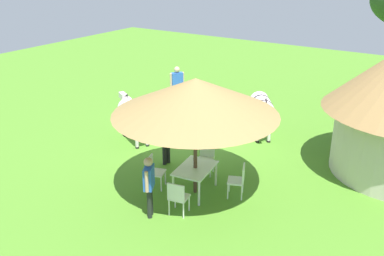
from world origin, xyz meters
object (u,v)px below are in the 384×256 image
Objects in this scene: patio_dining_table at (195,170)px; zebra_by_umbrella at (134,114)px; patio_chair_east_end at (239,179)px; striped_lounge_chair at (179,118)px; guest_behind_table at (166,133)px; shade_umbrella at (196,96)px; patio_chair_near_hut at (154,170)px; patio_chair_near_lawn at (178,196)px; patio_chair_west_end at (206,156)px; standing_watcher at (177,83)px; guest_beside_umbrella at (149,182)px; zebra_nearest_camera at (262,108)px.

zebra_by_umbrella is (-1.75, -3.58, 0.32)m from patio_dining_table.
striped_lounge_chair is (-3.40, -4.25, -0.27)m from patio_chair_east_end.
patio_chair_east_end is 0.53× the size of guest_behind_table.
guest_behind_table is 0.85× the size of zebra_by_umbrella.
shade_umbrella is 4.35× the size of striped_lounge_chair.
patio_dining_table is at bearing 7.68° from striped_lounge_chair.
patio_chair_near_hut is (0.38, -1.10, -0.13)m from patio_dining_table.
zebra_by_umbrella is (2.09, -0.40, 0.72)m from striped_lounge_chair.
zebra_by_umbrella reaches higher than patio_chair_near_lawn.
patio_chair_west_end is 1.00× the size of patio_chair_near_hut.
patio_chair_near_lawn is (1.58, -0.85, 0.00)m from patio_chair_east_end.
patio_chair_near_lawn is 8.00m from standing_watcher.
shade_umbrella is 2.65× the size of guest_beside_umbrella.
patio_chair_east_end is 2.46m from guest_beside_umbrella.
guest_beside_umbrella is 0.80× the size of zebra_by_umbrella.
patio_chair_west_end is 0.57× the size of guest_beside_umbrella.
patio_dining_table is at bearing 71.09° from guest_behind_table.
patio_chair_near_hut reaches higher than striped_lounge_chair.
guest_beside_umbrella is at bearing 54.75° from zebra_nearest_camera.
patio_chair_east_end is 7.36m from standing_watcher.
patio_dining_table is 1.17m from patio_chair_east_end.
patio_chair_near_lawn is at bearing -79.26° from guest_beside_umbrella.
guest_behind_table reaches higher than guest_beside_umbrella.
zebra_nearest_camera is (-4.44, -0.11, 0.39)m from patio_dining_table.
standing_watcher is (-5.78, -3.26, 0.52)m from patio_chair_near_hut.
patio_chair_west_end is 0.45× the size of zebra_by_umbrella.
zebra_nearest_camera is (-5.99, 0.19, 0.09)m from guest_beside_umbrella.
patio_dining_table is 1.17m from patio_chair_west_end.
guest_beside_umbrella reaches higher than patio_chair_west_end.
patio_chair_near_lawn is at bearing 41.05° from patio_chair_near_hut.
zebra_by_umbrella reaches higher than patio_chair_west_end.
patio_chair_near_hut is at bearing -5.65° from striped_lounge_chair.
zebra_by_umbrella is (-0.82, -1.93, -0.04)m from guest_behind_table.
patio_chair_near_hut is (0.83, -2.17, 0.00)m from patio_chair_east_end.
patio_chair_east_end is at bearing 90.47° from guest_behind_table.
patio_chair_east_end is (-0.45, 1.07, -2.18)m from shade_umbrella.
shade_umbrella is 2.36m from guest_beside_umbrella.
striped_lounge_chair is at bearing -141.48° from guest_behind_table.
guest_behind_table is (-0.49, -2.72, 0.49)m from patio_chair_east_end.
patio_chair_west_end is 3.38m from zebra_nearest_camera.
zebra_by_umbrella is (-3.30, -3.27, 0.02)m from guest_beside_umbrella.
standing_watcher is (-4.46, -2.71, 0.02)m from guest_behind_table.
zebra_nearest_camera is (-5.58, -0.34, 0.52)m from patio_chair_near_lawn.
zebra_nearest_camera is (-3.33, 0.22, 0.52)m from patio_chair_west_end.
zebra_by_umbrella is at bearing -102.15° from guest_behind_table.
striped_lounge_chair is (-4.23, -2.08, -0.27)m from patio_chair_near_hut.
patio_dining_table is 0.86× the size of guest_beside_umbrella.
shade_umbrella reaches higher than guest_behind_table.
striped_lounge_chair is (-2.74, -2.85, -0.27)m from patio_chair_west_end.
guest_beside_umbrella is at bearing -107.15° from zebra_by_umbrella.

